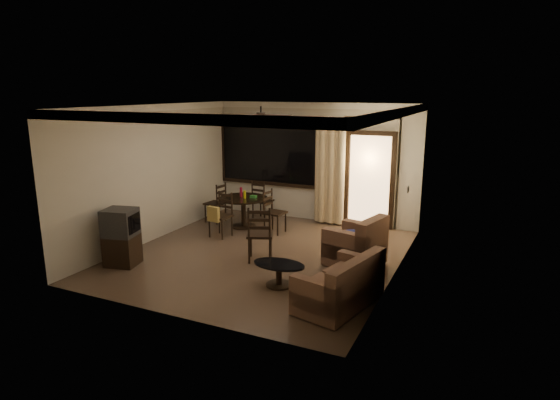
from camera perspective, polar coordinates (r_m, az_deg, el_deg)
The scene contains 12 objects.
ground at distance 9.04m, azimuth -2.19°, elevation -6.66°, with size 5.50×5.50×0.00m, color #7F6651.
room_shell at distance 9.97m, azimuth 5.44°, elevation 6.02°, with size 5.50×6.70×5.50m.
dining_table at distance 10.69m, azimuth -4.47°, elevation -0.45°, with size 1.11×1.11×0.91m.
dining_chair_west at distance 11.24m, azimuth -7.83°, elevation -1.25°, with size 0.46×0.46×0.95m.
dining_chair_east at distance 10.31m, azimuth -0.66°, elevation -2.46°, with size 0.46×0.46×0.95m.
dining_chair_south at distance 10.10m, azimuth -7.28°, elevation -2.79°, with size 0.46×0.52×0.95m.
dining_chair_north at distance 11.39m, azimuth -2.17°, elevation -0.94°, with size 0.46×0.46×0.95m.
tv_cabinet at distance 8.84m, azimuth -18.77°, elevation -4.29°, with size 0.64×0.60×1.03m.
sofa at distance 6.94m, azimuth 7.59°, elevation -10.45°, with size 1.07×1.56×0.76m.
armchair at distance 8.52m, azimuth 9.44°, elevation -5.50°, with size 1.06×1.06×0.88m.
coffee_table at distance 7.58m, azimuth -0.13°, elevation -8.64°, with size 0.86×0.52×0.38m.
side_chair at distance 8.65m, azimuth -2.44°, elevation -5.41°, with size 0.61×0.61×1.05m.
Camera 1 is at (3.87, -7.56, 3.09)m, focal length 30.00 mm.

